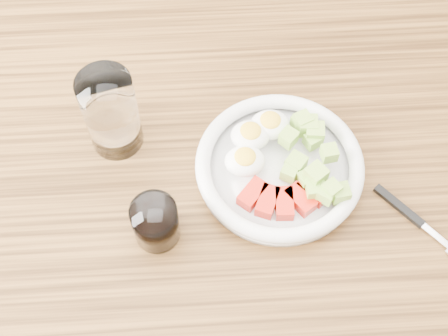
{
  "coord_description": "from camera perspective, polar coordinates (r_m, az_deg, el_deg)",
  "views": [
    {
      "loc": [
        -0.04,
        -0.42,
        1.58
      ],
      "look_at": [
        -0.01,
        0.01,
        0.8
      ],
      "focal_mm": 50.0,
      "sensor_mm": 36.0,
      "label": 1
    }
  ],
  "objects": [
    {
      "name": "ground",
      "position": [
        1.63,
        0.38,
        -14.18
      ],
      "size": [
        4.0,
        4.0,
        0.0
      ],
      "primitive_type": "plane",
      "color": "brown",
      "rests_on": "ground"
    },
    {
      "name": "dining_table",
      "position": [
        1.0,
        0.61,
        -4.13
      ],
      "size": [
        1.5,
        0.9,
        0.77
      ],
      "color": "brown",
      "rests_on": "ground"
    },
    {
      "name": "bowl",
      "position": [
        0.9,
        5.05,
        0.33
      ],
      "size": [
        0.24,
        0.24,
        0.06
      ],
      "color": "white",
      "rests_on": "dining_table"
    },
    {
      "name": "fork",
      "position": [
        0.92,
        16.84,
        -4.3
      ],
      "size": [
        0.12,
        0.14,
        0.01
      ],
      "color": "black",
      "rests_on": "dining_table"
    },
    {
      "name": "water_glass",
      "position": [
        0.91,
        -10.31,
        4.99
      ],
      "size": [
        0.08,
        0.08,
        0.14
      ],
      "primitive_type": "cylinder",
      "color": "white",
      "rests_on": "dining_table"
    },
    {
      "name": "coffee_glass",
      "position": [
        0.85,
        -6.28,
        -4.98
      ],
      "size": [
        0.06,
        0.06,
        0.07
      ],
      "color": "white",
      "rests_on": "dining_table"
    }
  ]
}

